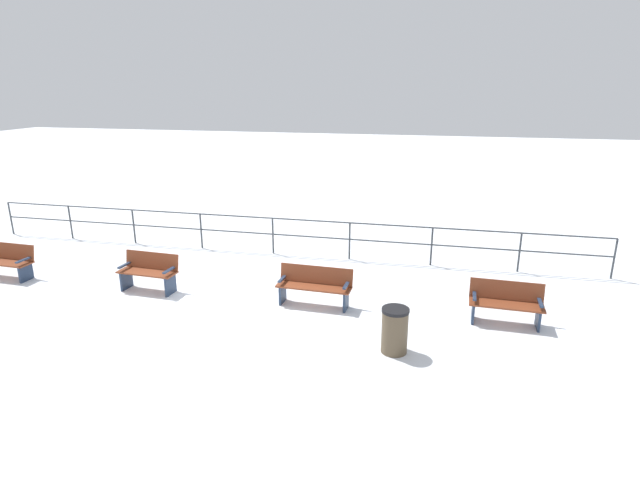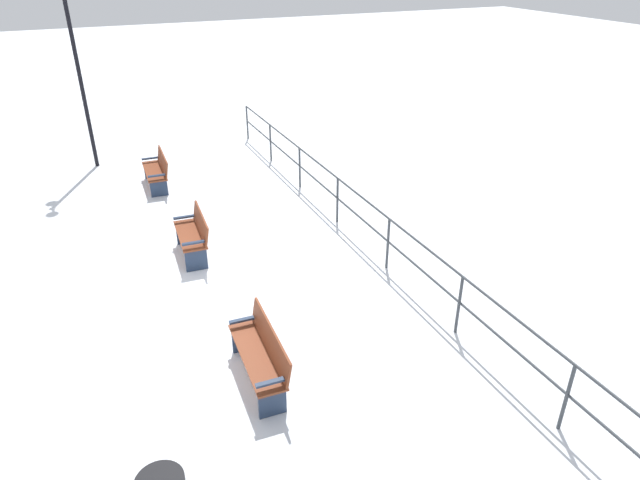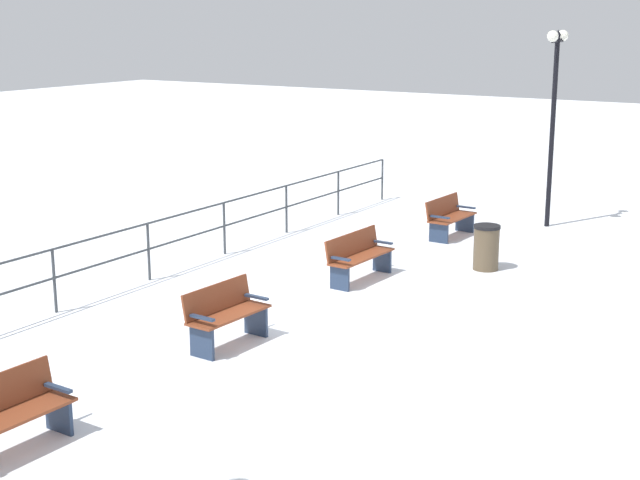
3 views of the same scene
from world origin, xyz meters
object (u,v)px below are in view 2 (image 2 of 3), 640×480
object	(u,v)px
bench_third	(261,353)
bench_nearest	(157,170)
lamppost_near	(70,28)
bench_second	(193,234)

from	to	relation	value
bench_third	bench_nearest	bearing A→B (deg)	-86.84
bench_nearest	lamppost_near	world-z (taller)	lamppost_near
bench_nearest	bench_second	size ratio (longest dim) A/B	1.10
bench_nearest	bench_second	distance (m)	4.00
bench_nearest	lamppost_near	bearing A→B (deg)	-56.81
bench_second	lamppost_near	bearing A→B (deg)	-74.09
bench_nearest	bench_third	xyz separation A→B (m)	(-0.11, 8.01, 0.02)
bench_nearest	bench_second	world-z (taller)	bench_second
lamppost_near	bench_second	bearing A→B (deg)	102.56
bench_second	bench_third	size ratio (longest dim) A/B	0.85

